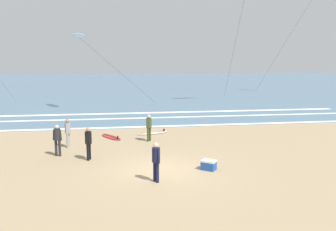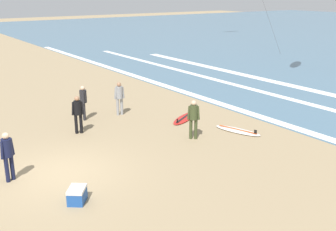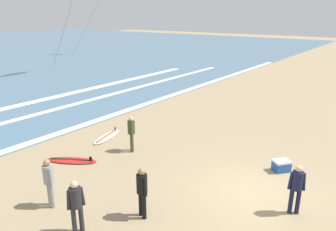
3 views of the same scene
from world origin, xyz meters
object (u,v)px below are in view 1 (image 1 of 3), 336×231
(surfer_right_near, at_px, (149,125))
(surfboard_left_pile, at_px, (111,137))
(surfer_left_far, at_px, (156,159))
(surfer_mid_group, at_px, (68,130))
(surfboard_foreground_flat, at_px, (153,133))
(cooler_box, at_px, (209,165))
(surfer_background_far, at_px, (88,141))
(kite_white_high_left, at_px, (77,36))
(surfer_left_near, at_px, (57,137))

(surfer_right_near, bearing_deg, surfboard_left_pile, 150.49)
(surfer_left_far, relative_size, surfer_mid_group, 1.00)
(surfboard_foreground_flat, distance_m, cooler_box, 8.10)
(surfer_right_near, bearing_deg, cooler_box, -70.32)
(surfer_background_far, xyz_separation_m, kite_white_high_left, (-2.00, 17.05, 5.95))
(surfer_left_far, distance_m, surfer_right_near, 7.03)
(surfer_left_far, bearing_deg, surfer_background_far, 129.21)
(surfer_mid_group, bearing_deg, surfer_background_far, -63.86)
(surfer_mid_group, xyz_separation_m, surfer_right_near, (4.56, 0.84, 0.00))
(surfboard_foreground_flat, xyz_separation_m, surfboard_left_pile, (-2.67, -0.80, 0.00))
(surfer_left_far, xyz_separation_m, surfer_right_near, (0.38, 7.02, 0.00))
(surfer_background_far, height_order, surfboard_foreground_flat, surfer_background_far)
(surfer_right_near, height_order, surfboard_foreground_flat, surfer_right_near)
(surfer_mid_group, distance_m, cooler_box, 8.36)
(surfboard_left_pile, distance_m, cooler_box, 8.34)
(surfboard_foreground_flat, bearing_deg, surfer_left_far, -95.08)
(surfer_left_near, bearing_deg, surfer_right_near, 27.62)
(surfer_background_far, distance_m, surfboard_foreground_flat, 6.74)
(surfer_right_near, distance_m, surfboard_left_pile, 2.74)
(surfer_background_far, height_order, surfer_mid_group, same)
(surfer_mid_group, bearing_deg, surfer_left_far, -55.92)
(cooler_box, bearing_deg, surfboard_left_pile, 121.37)
(surfer_background_far, relative_size, surfer_left_near, 1.00)
(surfer_left_far, height_order, surfboard_foreground_flat, surfer_left_far)
(cooler_box, bearing_deg, surfer_left_far, -154.67)
(surfer_background_far, bearing_deg, kite_white_high_left, 96.70)
(surfer_right_near, height_order, kite_white_high_left, kite_white_high_left)
(kite_white_high_left, xyz_separation_m, cooler_box, (7.36, -19.40, -6.68))
(surfer_background_far, relative_size, kite_white_high_left, 0.18)
(surfer_mid_group, height_order, surfboard_foreground_flat, surfer_mid_group)
(surfer_left_far, bearing_deg, surfboard_foreground_flat, 84.92)
(surfer_left_near, distance_m, surfboard_left_pile, 4.71)
(surfer_left_far, relative_size, surfboard_left_pile, 0.76)
(surfer_left_far, xyz_separation_m, surfer_mid_group, (-4.18, 6.18, 0.00))
(surfer_left_near, relative_size, surfer_left_far, 1.00)
(surfer_left_far, bearing_deg, surfer_right_near, 86.86)
(surfer_background_far, height_order, kite_white_high_left, kite_white_high_left)
(surfer_left_near, relative_size, kite_white_high_left, 0.18)
(surfer_right_near, bearing_deg, surfer_left_near, -152.38)
(surfboard_left_pile, bearing_deg, surfer_right_near, -29.51)
(surfer_left_far, height_order, cooler_box, surfer_left_far)
(surfer_left_far, xyz_separation_m, surfboard_foreground_flat, (0.81, 9.10, -0.91))
(surfer_mid_group, height_order, cooler_box, surfer_mid_group)
(surfer_background_far, xyz_separation_m, surfer_left_near, (-1.60, 0.95, 0.00))
(surfer_left_near, distance_m, surfer_mid_group, 1.73)
(surfer_background_far, bearing_deg, surfboard_left_pile, 77.98)
(surfboard_left_pile, bearing_deg, surfer_left_far, -77.33)
(surfboard_left_pile, bearing_deg, surfer_left_near, -124.37)
(surfer_left_far, bearing_deg, surfer_left_near, 134.97)
(surfboard_foreground_flat, relative_size, cooler_box, 2.88)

